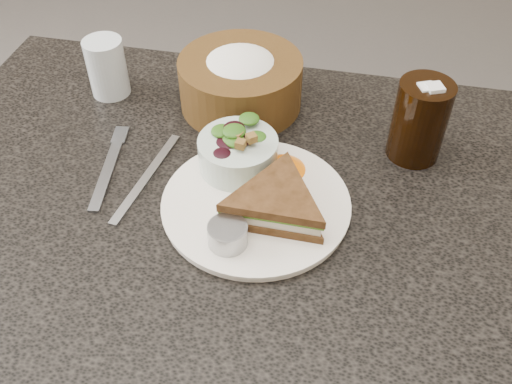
{
  "coord_description": "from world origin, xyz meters",
  "views": [
    {
      "loc": [
        0.16,
        -0.57,
        1.33
      ],
      "look_at": [
        0.04,
        -0.02,
        0.78
      ],
      "focal_mm": 40.0,
      "sensor_mm": 36.0,
      "label": 1
    }
  ],
  "objects_px": {
    "salad_bowl": "(238,149)",
    "dressing_ramekin": "(228,235)",
    "dining_table": "(236,330)",
    "water_glass": "(107,67)",
    "sandwich": "(276,203)",
    "cola_glass": "(420,117)",
    "dinner_plate": "(256,204)",
    "bread_basket": "(240,75)"
  },
  "relations": [
    {
      "from": "sandwich",
      "to": "dressing_ramekin",
      "type": "height_order",
      "value": "sandwich"
    },
    {
      "from": "dinner_plate",
      "to": "dressing_ramekin",
      "type": "xyz_separation_m",
      "value": [
        -0.02,
        -0.08,
        0.02
      ]
    },
    {
      "from": "dressing_ramekin",
      "to": "bread_basket",
      "type": "bearing_deg",
      "value": 100.04
    },
    {
      "from": "sandwich",
      "to": "dressing_ramekin",
      "type": "distance_m",
      "value": 0.08
    },
    {
      "from": "dinner_plate",
      "to": "dressing_ramekin",
      "type": "relative_size",
      "value": 5.02
    },
    {
      "from": "dining_table",
      "to": "bread_basket",
      "type": "xyz_separation_m",
      "value": [
        -0.03,
        0.21,
        0.43
      ]
    },
    {
      "from": "salad_bowl",
      "to": "water_glass",
      "type": "relative_size",
      "value": 1.17
    },
    {
      "from": "dressing_ramekin",
      "to": "cola_glass",
      "type": "distance_m",
      "value": 0.34
    },
    {
      "from": "dinner_plate",
      "to": "cola_glass",
      "type": "bearing_deg",
      "value": 37.67
    },
    {
      "from": "bread_basket",
      "to": "sandwich",
      "type": "bearing_deg",
      "value": -66.98
    },
    {
      "from": "bread_basket",
      "to": "cola_glass",
      "type": "distance_m",
      "value": 0.3
    },
    {
      "from": "dining_table",
      "to": "dressing_ramekin",
      "type": "distance_m",
      "value": 0.42
    },
    {
      "from": "sandwich",
      "to": "cola_glass",
      "type": "xyz_separation_m",
      "value": [
        0.18,
        0.18,
        0.04
      ]
    },
    {
      "from": "sandwich",
      "to": "dressing_ramekin",
      "type": "xyz_separation_m",
      "value": [
        -0.05,
        -0.06,
        -0.01
      ]
    },
    {
      "from": "dinner_plate",
      "to": "cola_glass",
      "type": "distance_m",
      "value": 0.28
    },
    {
      "from": "dinner_plate",
      "to": "bread_basket",
      "type": "bearing_deg",
      "value": 107.93
    },
    {
      "from": "dining_table",
      "to": "bread_basket",
      "type": "height_order",
      "value": "bread_basket"
    },
    {
      "from": "water_glass",
      "to": "bread_basket",
      "type": "bearing_deg",
      "value": 3.23
    },
    {
      "from": "sandwich",
      "to": "salad_bowl",
      "type": "bearing_deg",
      "value": 131.05
    },
    {
      "from": "sandwich",
      "to": "water_glass",
      "type": "distance_m",
      "value": 0.42
    },
    {
      "from": "cola_glass",
      "to": "water_glass",
      "type": "distance_m",
      "value": 0.52
    },
    {
      "from": "cola_glass",
      "to": "sandwich",
      "type": "bearing_deg",
      "value": -134.81
    },
    {
      "from": "dining_table",
      "to": "cola_glass",
      "type": "distance_m",
      "value": 0.53
    },
    {
      "from": "sandwich",
      "to": "dressing_ramekin",
      "type": "bearing_deg",
      "value": -128.76
    },
    {
      "from": "dressing_ramekin",
      "to": "cola_glass",
      "type": "height_order",
      "value": "cola_glass"
    },
    {
      "from": "salad_bowl",
      "to": "dressing_ramekin",
      "type": "bearing_deg",
      "value": -81.95
    },
    {
      "from": "sandwich",
      "to": "bread_basket",
      "type": "relative_size",
      "value": 0.81
    },
    {
      "from": "sandwich",
      "to": "bread_basket",
      "type": "xyz_separation_m",
      "value": [
        -0.11,
        0.25,
        0.02
      ]
    },
    {
      "from": "bread_basket",
      "to": "cola_glass",
      "type": "bearing_deg",
      "value": -13.71
    },
    {
      "from": "dining_table",
      "to": "dinner_plate",
      "type": "relative_size",
      "value": 3.81
    },
    {
      "from": "bread_basket",
      "to": "water_glass",
      "type": "relative_size",
      "value": 2.04
    },
    {
      "from": "dinner_plate",
      "to": "cola_glass",
      "type": "relative_size",
      "value": 1.9
    },
    {
      "from": "dining_table",
      "to": "cola_glass",
      "type": "relative_size",
      "value": 7.23
    },
    {
      "from": "dinner_plate",
      "to": "salad_bowl",
      "type": "xyz_separation_m",
      "value": [
        -0.04,
        0.07,
        0.04
      ]
    },
    {
      "from": "salad_bowl",
      "to": "cola_glass",
      "type": "height_order",
      "value": "cola_glass"
    },
    {
      "from": "sandwich",
      "to": "water_glass",
      "type": "height_order",
      "value": "water_glass"
    },
    {
      "from": "dinner_plate",
      "to": "water_glass",
      "type": "relative_size",
      "value": 2.61
    },
    {
      "from": "dining_table",
      "to": "dinner_plate",
      "type": "xyz_separation_m",
      "value": [
        0.04,
        -0.02,
        0.38
      ]
    },
    {
      "from": "sandwich",
      "to": "salad_bowl",
      "type": "height_order",
      "value": "salad_bowl"
    },
    {
      "from": "dinner_plate",
      "to": "sandwich",
      "type": "distance_m",
      "value": 0.05
    },
    {
      "from": "dining_table",
      "to": "water_glass",
      "type": "relative_size",
      "value": 9.95
    },
    {
      "from": "bread_basket",
      "to": "dining_table",
      "type": "bearing_deg",
      "value": -81.56
    }
  ]
}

